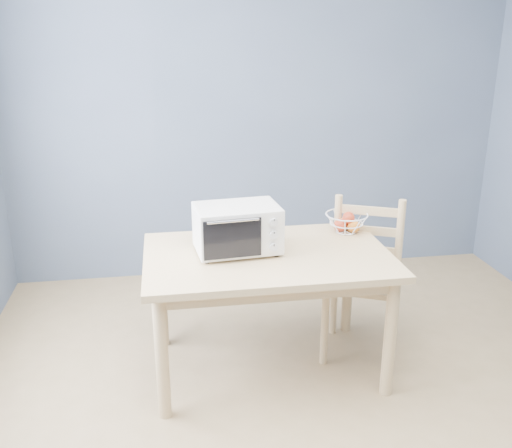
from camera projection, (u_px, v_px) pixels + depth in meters
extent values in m
cube|color=#A18459|center=(334.00, 444.00, 2.85)|extent=(4.00, 4.50, 0.01)
cube|color=slate|center=(260.00, 117.00, 4.53)|extent=(4.00, 0.01, 2.60)
cube|color=#DCB784|center=(267.00, 257.00, 3.26)|extent=(1.40, 0.90, 0.04)
cylinder|color=#DCB784|center=(162.00, 358.00, 2.94)|extent=(0.07, 0.07, 0.71)
cylinder|color=#DCB784|center=(390.00, 338.00, 3.13)|extent=(0.07, 0.07, 0.71)
cylinder|color=#DCB784|center=(161.00, 295.00, 3.63)|extent=(0.07, 0.07, 0.71)
cylinder|color=#DCB784|center=(348.00, 282.00, 3.82)|extent=(0.07, 0.07, 0.71)
cube|color=silver|center=(237.00, 228.00, 3.23)|extent=(0.50, 0.36, 0.26)
cube|color=black|center=(226.00, 229.00, 3.22)|extent=(0.33, 0.30, 0.20)
cube|color=black|center=(233.00, 239.00, 3.07)|extent=(0.32, 0.04, 0.22)
cylinder|color=silver|center=(233.00, 221.00, 3.01)|extent=(0.28, 0.04, 0.01)
cube|color=silver|center=(273.00, 234.00, 3.13)|extent=(0.13, 0.02, 0.24)
cylinder|color=black|center=(207.00, 262.00, 3.12)|extent=(0.03, 0.03, 0.02)
cylinder|color=black|center=(276.00, 255.00, 3.21)|extent=(0.03, 0.03, 0.02)
cylinder|color=black|center=(200.00, 246.00, 3.34)|extent=(0.03, 0.03, 0.02)
cylinder|color=black|center=(265.00, 240.00, 3.43)|extent=(0.03, 0.03, 0.02)
cylinder|color=silver|center=(274.00, 222.00, 3.09)|extent=(0.05, 0.02, 0.05)
cylinder|color=silver|center=(274.00, 235.00, 3.12)|extent=(0.05, 0.02, 0.05)
cylinder|color=silver|center=(274.00, 247.00, 3.14)|extent=(0.05, 0.02, 0.05)
torus|color=white|center=(347.00, 214.00, 3.54)|extent=(0.35, 0.35, 0.01)
torus|color=white|center=(346.00, 223.00, 3.56)|extent=(0.27, 0.27, 0.01)
torus|color=white|center=(346.00, 232.00, 3.58)|extent=(0.16, 0.16, 0.01)
sphere|color=red|center=(340.00, 225.00, 3.57)|extent=(0.08, 0.08, 0.08)
sphere|color=#C36616|center=(354.00, 226.00, 3.56)|extent=(0.08, 0.08, 0.08)
sphere|color=tan|center=(344.00, 223.00, 3.62)|extent=(0.08, 0.08, 0.08)
sphere|color=red|center=(349.00, 218.00, 3.55)|extent=(0.08, 0.08, 0.08)
cube|color=#DCB784|center=(363.00, 280.00, 3.50)|extent=(0.60, 0.60, 0.03)
cylinder|color=#DCB784|center=(325.00, 328.00, 3.46)|extent=(0.05, 0.05, 0.49)
cylinder|color=#DCB784|center=(390.00, 337.00, 3.36)|extent=(0.05, 0.05, 0.49)
cylinder|color=#DCB784|center=(334.00, 300.00, 3.82)|extent=(0.05, 0.05, 0.49)
cylinder|color=#DCB784|center=(393.00, 307.00, 3.72)|extent=(0.05, 0.05, 0.49)
cylinder|color=#DCB784|center=(337.00, 232.00, 3.66)|extent=(0.05, 0.05, 0.49)
cylinder|color=#DCB784|center=(400.00, 237.00, 3.56)|extent=(0.05, 0.05, 0.49)
cube|color=#DCB784|center=(367.00, 250.00, 3.64)|extent=(0.36, 0.18, 0.05)
cube|color=#DCB784|center=(368.00, 230.00, 3.60)|extent=(0.36, 0.18, 0.05)
cube|color=#DCB784|center=(370.00, 211.00, 3.56)|extent=(0.36, 0.18, 0.05)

